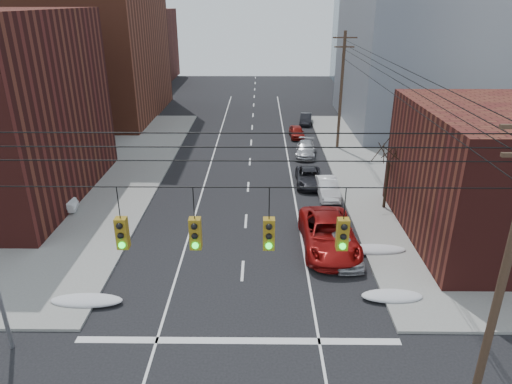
{
  "coord_description": "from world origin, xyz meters",
  "views": [
    {
      "loc": [
        0.93,
        -9.06,
        13.56
      ],
      "look_at": [
        0.69,
        15.88,
        3.0
      ],
      "focal_mm": 32.0,
      "sensor_mm": 36.0,
      "label": 1
    }
  ],
  "objects_px": {
    "parked_car_a": "(343,248)",
    "lot_car_c": "(34,174)",
    "parked_car_d": "(306,149)",
    "red_pickup": "(329,234)",
    "parked_car_e": "(297,132)",
    "parked_car_b": "(328,188)",
    "lot_car_a": "(46,204)",
    "parked_car_c": "(309,177)",
    "lot_car_d": "(52,166)",
    "lot_car_b": "(56,166)",
    "parked_car_f": "(306,119)"
  },
  "relations": [
    {
      "from": "parked_car_c",
      "to": "parked_car_d",
      "type": "xyz_separation_m",
      "value": [
        0.38,
        7.24,
        0.02
      ]
    },
    {
      "from": "parked_car_d",
      "to": "lot_car_c",
      "type": "height_order",
      "value": "lot_car_c"
    },
    {
      "from": "red_pickup",
      "to": "parked_car_d",
      "type": "relative_size",
      "value": 1.52
    },
    {
      "from": "parked_car_d",
      "to": "parked_car_e",
      "type": "bearing_deg",
      "value": 100.62
    },
    {
      "from": "lot_car_c",
      "to": "parked_car_e",
      "type": "bearing_deg",
      "value": -43.42
    },
    {
      "from": "parked_car_f",
      "to": "lot_car_a",
      "type": "xyz_separation_m",
      "value": [
        -19.81,
        -24.77,
        0.19
      ]
    },
    {
      "from": "parked_car_e",
      "to": "red_pickup",
      "type": "bearing_deg",
      "value": -92.35
    },
    {
      "from": "parked_car_d",
      "to": "parked_car_a",
      "type": "bearing_deg",
      "value": -81.71
    },
    {
      "from": "parked_car_f",
      "to": "parked_car_d",
      "type": "bearing_deg",
      "value": -87.65
    },
    {
      "from": "parked_car_c",
      "to": "parked_car_a",
      "type": "bearing_deg",
      "value": -84.58
    },
    {
      "from": "red_pickup",
      "to": "parked_car_c",
      "type": "distance_m",
      "value": 10.01
    },
    {
      "from": "parked_car_d",
      "to": "lot_car_a",
      "type": "height_order",
      "value": "lot_car_a"
    },
    {
      "from": "red_pickup",
      "to": "lot_car_b",
      "type": "xyz_separation_m",
      "value": [
        -20.94,
        11.79,
        -0.08
      ]
    },
    {
      "from": "red_pickup",
      "to": "parked_car_e",
      "type": "distance_m",
      "value": 23.41
    },
    {
      "from": "parked_car_c",
      "to": "parked_car_e",
      "type": "xyz_separation_m",
      "value": [
        0.0,
        13.4,
        0.0
      ]
    },
    {
      "from": "parked_car_b",
      "to": "lot_car_d",
      "type": "distance_m",
      "value": 22.68
    },
    {
      "from": "parked_car_f",
      "to": "lot_car_d",
      "type": "relative_size",
      "value": 0.92
    },
    {
      "from": "red_pickup",
      "to": "lot_car_c",
      "type": "height_order",
      "value": "red_pickup"
    },
    {
      "from": "lot_car_c",
      "to": "parked_car_c",
      "type": "bearing_deg",
      "value": -74.99
    },
    {
      "from": "red_pickup",
      "to": "parked_car_e",
      "type": "bearing_deg",
      "value": 89.42
    },
    {
      "from": "parked_car_d",
      "to": "red_pickup",
      "type": "bearing_deg",
      "value": -83.67
    },
    {
      "from": "lot_car_a",
      "to": "parked_car_c",
      "type": "bearing_deg",
      "value": -83.54
    },
    {
      "from": "parked_car_a",
      "to": "parked_car_e",
      "type": "xyz_separation_m",
      "value": [
        -0.77,
        24.66,
        -0.08
      ]
    },
    {
      "from": "parked_car_b",
      "to": "lot_car_c",
      "type": "xyz_separation_m",
      "value": [
        -23.0,
        2.37,
        0.12
      ]
    },
    {
      "from": "parked_car_b",
      "to": "lot_car_b",
      "type": "relative_size",
      "value": 0.8
    },
    {
      "from": "parked_car_d",
      "to": "lot_car_b",
      "type": "height_order",
      "value": "lot_car_b"
    },
    {
      "from": "parked_car_d",
      "to": "lot_car_d",
      "type": "distance_m",
      "value": 22.2
    },
    {
      "from": "red_pickup",
      "to": "parked_car_a",
      "type": "height_order",
      "value": "red_pickup"
    },
    {
      "from": "parked_car_e",
      "to": "parked_car_d",
      "type": "bearing_deg",
      "value": -89.19
    },
    {
      "from": "lot_car_b",
      "to": "lot_car_d",
      "type": "bearing_deg",
      "value": 77.5
    },
    {
      "from": "lot_car_b",
      "to": "parked_car_c",
      "type": "bearing_deg",
      "value": -97.9
    },
    {
      "from": "red_pickup",
      "to": "lot_car_c",
      "type": "distance_m",
      "value": 24.22
    },
    {
      "from": "parked_car_c",
      "to": "parked_car_e",
      "type": "height_order",
      "value": "parked_car_e"
    },
    {
      "from": "parked_car_a",
      "to": "lot_car_d",
      "type": "bearing_deg",
      "value": 142.54
    },
    {
      "from": "parked_car_f",
      "to": "red_pickup",
      "type": "bearing_deg",
      "value": -84.95
    },
    {
      "from": "parked_car_a",
      "to": "parked_car_d",
      "type": "distance_m",
      "value": 18.5
    },
    {
      "from": "parked_car_f",
      "to": "lot_car_b",
      "type": "xyz_separation_m",
      "value": [
        -22.26,
        -17.29,
        0.23
      ]
    },
    {
      "from": "parked_car_d",
      "to": "lot_car_a",
      "type": "xyz_separation_m",
      "value": [
        -18.71,
        -12.94,
        0.16
      ]
    },
    {
      "from": "parked_car_a",
      "to": "lot_car_c",
      "type": "bearing_deg",
      "value": 146.8
    },
    {
      "from": "lot_car_a",
      "to": "lot_car_d",
      "type": "xyz_separation_m",
      "value": [
        -2.82,
        7.54,
        0.04
      ]
    },
    {
      "from": "parked_car_a",
      "to": "lot_car_c",
      "type": "xyz_separation_m",
      "value": [
        -22.63,
        11.34,
        0.09
      ]
    },
    {
      "from": "lot_car_b",
      "to": "lot_car_d",
      "type": "xyz_separation_m",
      "value": [
        -0.37,
        0.06,
        -0.01
      ]
    },
    {
      "from": "lot_car_a",
      "to": "parked_car_f",
      "type": "bearing_deg",
      "value": -49.45
    },
    {
      "from": "parked_car_f",
      "to": "parked_car_a",
      "type": "bearing_deg",
      "value": -83.69
    },
    {
      "from": "parked_car_b",
      "to": "red_pickup",
      "type": "bearing_deg",
      "value": -98.8
    },
    {
      "from": "red_pickup",
      "to": "lot_car_a",
      "type": "xyz_separation_m",
      "value": [
        -18.49,
        4.31,
        -0.13
      ]
    },
    {
      "from": "parked_car_d",
      "to": "lot_car_c",
      "type": "relative_size",
      "value": 1.0
    },
    {
      "from": "parked_car_b",
      "to": "parked_car_d",
      "type": "relative_size",
      "value": 0.92
    },
    {
      "from": "parked_car_a",
      "to": "lot_car_c",
      "type": "height_order",
      "value": "lot_car_c"
    },
    {
      "from": "parked_car_c",
      "to": "lot_car_d",
      "type": "xyz_separation_m",
      "value": [
        -21.15,
        1.85,
        0.23
      ]
    }
  ]
}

